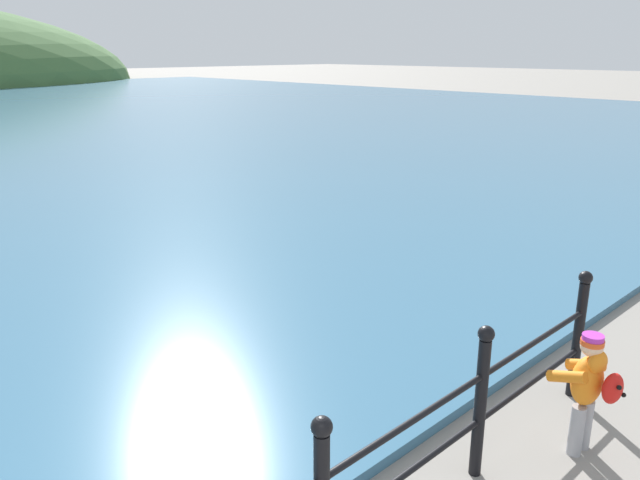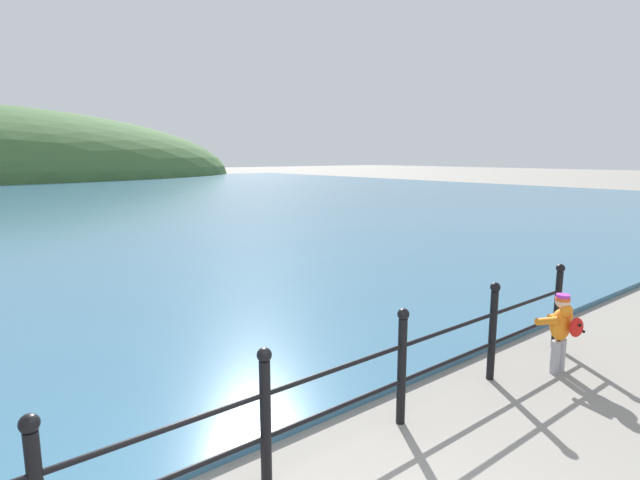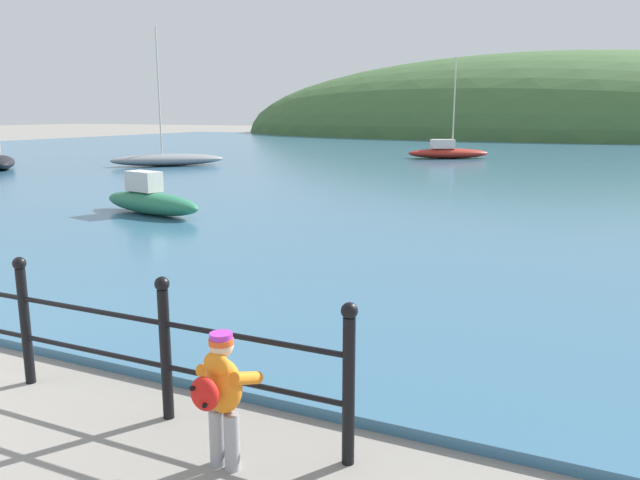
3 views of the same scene
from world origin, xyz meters
TOP-DOWN VIEW (x-y plane):
  - child_in_coat at (4.35, 1.06)m, footprint 0.39×0.54m

SIDE VIEW (x-z plane):
  - child_in_coat at x=4.35m, z-range 0.10..1.11m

